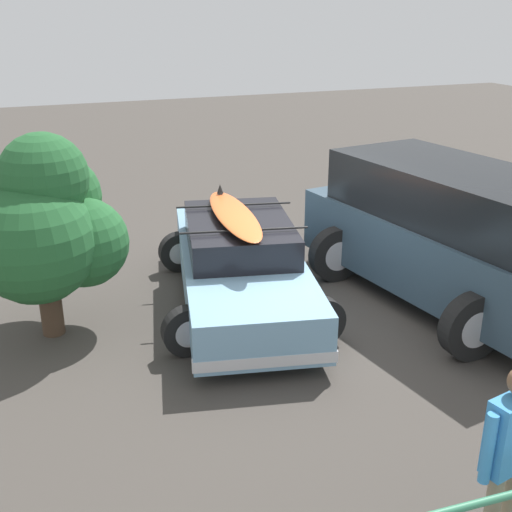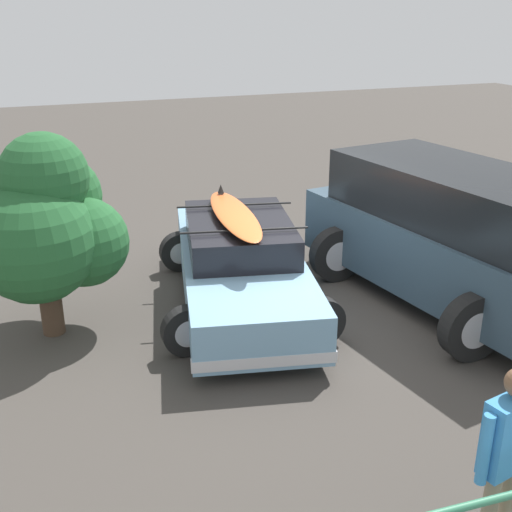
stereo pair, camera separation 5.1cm
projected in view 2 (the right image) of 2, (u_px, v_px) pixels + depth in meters
ground_plane at (290, 316)px, 8.97m from camera, size 44.00×44.00×0.02m
sedan_car at (241, 264)px, 9.16m from camera, size 2.86×4.67×1.50m
suv_car at (450, 234)px, 9.07m from camera, size 3.13×4.94×1.99m
person_bystander at (509, 448)px, 4.73m from camera, size 0.64×0.28×1.67m
bush_near_left at (52, 227)px, 8.08m from camera, size 1.93×2.04×2.64m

